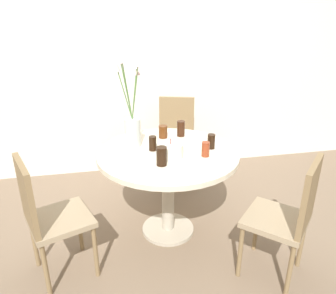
% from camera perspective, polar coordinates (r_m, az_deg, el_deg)
% --- Properties ---
extents(ground_plane, '(16.00, 16.00, 0.00)m').
position_cam_1_polar(ground_plane, '(2.97, -0.00, -14.26)').
color(ground_plane, '#7A6651').
extents(wall_back, '(8.00, 0.05, 2.60)m').
position_cam_1_polar(wall_back, '(3.71, -4.19, 15.13)').
color(wall_back, silver).
rests_on(wall_back, ground_plane).
extents(dining_table, '(1.12, 1.12, 0.75)m').
position_cam_1_polar(dining_table, '(2.64, -0.00, -3.39)').
color(dining_table, beige).
rests_on(dining_table, ground_plane).
extents(chair_right_flank, '(0.50, 0.50, 0.93)m').
position_cam_1_polar(chair_right_flank, '(3.57, 1.36, 2.05)').
color(chair_right_flank, '#9E896B').
rests_on(chair_right_flank, ground_plane).
extents(chair_left_flank, '(0.52, 0.52, 0.93)m').
position_cam_1_polar(chair_left_flank, '(2.38, -20.35, -10.77)').
color(chair_left_flank, '#9E896B').
rests_on(chair_left_flank, ground_plane).
extents(chair_far_back, '(0.57, 0.57, 0.93)m').
position_cam_1_polar(chair_far_back, '(2.38, 20.33, -10.81)').
color(chair_far_back, '#9E896B').
rests_on(chair_far_back, ground_plane).
extents(birthday_cake, '(0.20, 0.20, 0.15)m').
position_cam_1_polar(birthday_cake, '(2.48, 0.32, -0.58)').
color(birthday_cake, white).
rests_on(birthday_cake, dining_table).
extents(flower_vase, '(0.21, 0.15, 0.72)m').
position_cam_1_polar(flower_vase, '(2.65, -6.33, 4.67)').
color(flower_vase, silver).
rests_on(flower_vase, dining_table).
extents(side_plate, '(0.17, 0.17, 0.01)m').
position_cam_1_polar(side_plate, '(2.45, -7.93, -2.30)').
color(side_plate, white).
rests_on(side_plate, dining_table).
extents(drink_glass_0, '(0.06, 0.06, 0.12)m').
position_cam_1_polar(drink_glass_0, '(2.60, -2.70, 0.63)').
color(drink_glass_0, black).
rests_on(drink_glass_0, dining_table).
extents(drink_glass_1, '(0.08, 0.08, 0.11)m').
position_cam_1_polar(drink_glass_1, '(2.86, -0.88, 2.68)').
color(drink_glass_1, '#51280F').
rests_on(drink_glass_1, dining_table).
extents(drink_glass_2, '(0.06, 0.06, 0.12)m').
position_cam_1_polar(drink_glass_2, '(2.65, 7.53, 0.96)').
color(drink_glass_2, black).
rests_on(drink_glass_2, dining_table).
extents(drink_glass_3, '(0.06, 0.06, 0.11)m').
position_cam_1_polar(drink_glass_3, '(2.50, 6.56, -0.38)').
color(drink_glass_3, maroon).
rests_on(drink_glass_3, dining_table).
extents(drink_glass_4, '(0.07, 0.07, 0.14)m').
position_cam_1_polar(drink_glass_4, '(2.89, 2.25, 3.22)').
color(drink_glass_4, '#33190C').
rests_on(drink_glass_4, dining_table).
extents(drink_glass_5, '(0.08, 0.08, 0.14)m').
position_cam_1_polar(drink_glass_5, '(2.34, -1.12, -1.60)').
color(drink_glass_5, black).
rests_on(drink_glass_5, dining_table).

